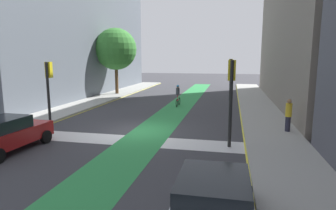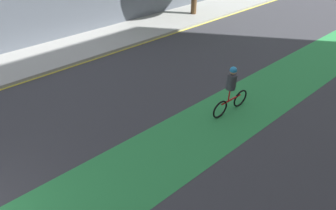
# 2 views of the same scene
# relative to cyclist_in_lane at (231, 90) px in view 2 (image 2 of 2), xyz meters

# --- Properties ---
(cyclist_in_lane) EXTENTS (0.32, 1.73, 1.86)m
(cyclist_in_lane) POSITION_rel_cyclist_in_lane_xyz_m (0.00, 0.00, 0.00)
(cyclist_in_lane) COLOR black
(cyclist_in_lane) RESTS_ON ground_plane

